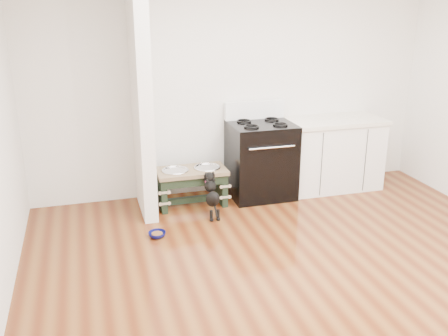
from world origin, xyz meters
TOP-DOWN VIEW (x-y plane):
  - ground at (0.00, 0.00)m, footprint 5.00×5.00m
  - room_shell at (0.00, 0.00)m, footprint 5.00×5.00m
  - partition_wall at (-1.18, 2.10)m, footprint 0.15×0.80m
  - oven_range at (0.25, 2.16)m, footprint 0.76×0.69m
  - cabinet_run at (1.23, 2.18)m, footprint 1.24×0.64m
  - dog_feeder at (-0.64, 2.08)m, footprint 0.82×0.44m
  - puppy at (-0.49, 1.70)m, footprint 0.14×0.42m
  - floor_bowl at (-1.17, 1.35)m, footprint 0.23×0.23m

SIDE VIEW (x-z plane):
  - ground at x=0.00m, z-range 0.00..0.00m
  - floor_bowl at x=-1.17m, z-range 0.00..0.06m
  - puppy at x=-0.49m, z-range 0.02..0.52m
  - dog_feeder at x=-0.64m, z-range 0.09..0.55m
  - cabinet_run at x=1.23m, z-range 0.00..0.91m
  - oven_range at x=0.25m, z-range -0.09..1.05m
  - partition_wall at x=-1.18m, z-range 0.00..2.70m
  - room_shell at x=0.00m, z-range -0.88..4.12m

